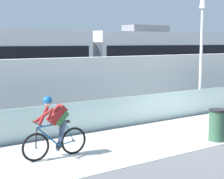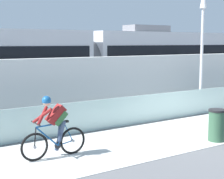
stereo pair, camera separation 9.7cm
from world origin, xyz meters
name	(u,v)px [view 1 (the left image)]	position (x,y,z in m)	size (l,w,h in m)	color
ground_plane	(204,129)	(0.00, 0.00, 0.00)	(200.00, 200.00, 0.00)	slate
bike_path_deck	(204,128)	(0.00, 0.00, 0.01)	(32.00, 3.20, 0.01)	silver
glass_parapet	(167,106)	(0.00, 1.85, 0.51)	(32.00, 0.05, 1.02)	silver
concrete_barrier_wall	(139,84)	(0.00, 3.65, 1.18)	(32.00, 0.36, 2.36)	silver
tram_rail_near	(107,103)	(0.00, 6.13, 0.00)	(32.00, 0.08, 0.01)	#595654
tram_rail_far	(92,99)	(0.00, 7.57, 0.00)	(32.00, 0.08, 0.01)	#595654
tram	(84,64)	(-0.84, 6.85, 1.89)	(22.56, 2.54, 3.81)	silver
cyclist_on_bike	(55,128)	(-5.51, 0.00, 0.78)	(1.77, 0.58, 1.61)	black
lamp_post_antenna	(202,33)	(2.10, 2.15, 3.29)	(0.28, 0.28, 5.20)	gray
trash_bin	(217,125)	(-0.87, -1.25, 0.48)	(0.51, 0.51, 0.96)	#33593F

